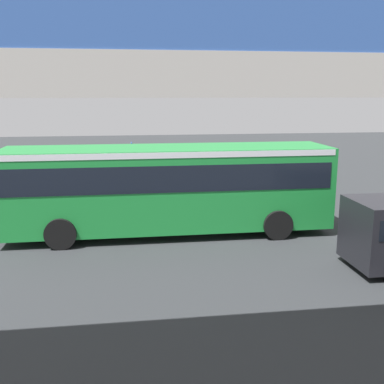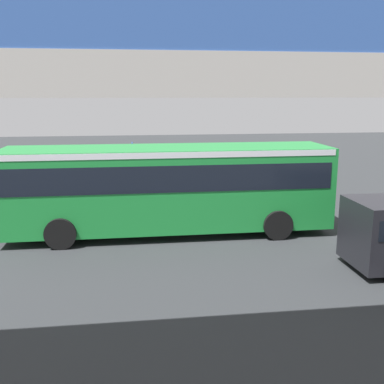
{
  "view_description": "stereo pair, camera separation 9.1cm",
  "coord_description": "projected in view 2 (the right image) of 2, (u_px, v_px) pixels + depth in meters",
  "views": [
    {
      "loc": [
        1.41,
        16.28,
        5.01
      ],
      "look_at": [
        -0.82,
        0.62,
        1.6
      ],
      "focal_mm": 42.96,
      "sensor_mm": 36.0,
      "label": 1
    },
    {
      "loc": [
        1.32,
        16.29,
        5.01
      ],
      "look_at": [
        -0.82,
        0.62,
        1.6
      ],
      "focal_mm": 42.96,
      "sensor_mm": 36.0,
      "label": 2
    }
  ],
  "objects": [
    {
      "name": "city_bus",
      "position": [
        169.0,
        182.0,
        16.43
      ],
      "size": [
        11.54,
        2.85,
        3.15
      ],
      "color": "#1E8C38",
      "rests_on": "ground"
    },
    {
      "name": "lane_dash_left",
      "position": [
        162.0,
        212.0,
        19.68
      ],
      "size": [
        2.0,
        0.2,
        0.01
      ],
      "primitive_type": "cube",
      "color": "silver",
      "rests_on": "ground"
    },
    {
      "name": "pedestrian_overpass",
      "position": [
        224.0,
        109.0,
        6.41
      ],
      "size": [
        24.22,
        2.6,
        6.56
      ],
      "color": "#B2ADA5",
      "rests_on": "ground"
    },
    {
      "name": "ground",
      "position": [
        168.0,
        231.0,
        17.01
      ],
      "size": [
        80.0,
        80.0,
        0.0
      ],
      "primitive_type": "plane",
      "color": "#2D3033"
    },
    {
      "name": "lane_dash_leftmost",
      "position": [
        253.0,
        209.0,
        20.21
      ],
      "size": [
        2.0,
        0.2,
        0.01
      ],
      "primitive_type": "cube",
      "color": "silver",
      "rests_on": "ground"
    },
    {
      "name": "pedestrian",
      "position": [
        17.0,
        193.0,
        19.41
      ],
      "size": [
        0.38,
        0.38,
        1.79
      ],
      "color": "#2D2D38",
      "rests_on": "ground"
    },
    {
      "name": "traffic_sign",
      "position": [
        133.0,
        162.0,
        21.15
      ],
      "size": [
        0.08,
        0.6,
        2.8
      ],
      "color": "slate",
      "rests_on": "ground"
    },
    {
      "name": "lane_dash_centre",
      "position": [
        67.0,
        216.0,
        19.15
      ],
      "size": [
        2.0,
        0.2,
        0.01
      ],
      "primitive_type": "cube",
      "color": "silver",
      "rests_on": "ground"
    }
  ]
}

